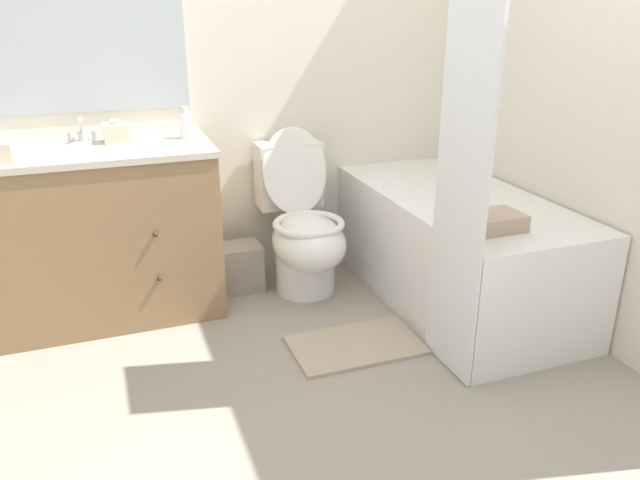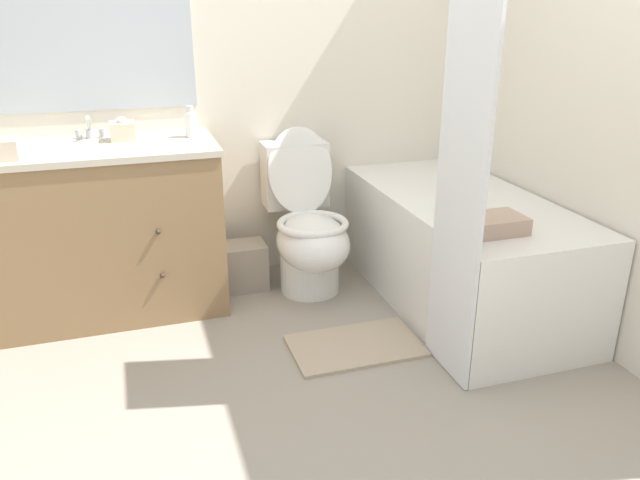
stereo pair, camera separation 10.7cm
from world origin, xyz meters
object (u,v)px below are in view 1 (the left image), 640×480
at_px(wastebasket, 240,267).
at_px(tissue_box, 116,132).
at_px(bath_mat, 355,345).
at_px(soap_dispenser, 185,125).
at_px(toilet, 303,230).
at_px(vanity_cabinet, 96,233).
at_px(sink_faucet, 82,133).
at_px(bath_towel_folded, 487,222).
at_px(bathtub, 456,247).

distance_m(wastebasket, tissue_box, 0.94).
height_order(wastebasket, bath_mat, wastebasket).
bearing_deg(bath_mat, soap_dispenser, 125.49).
bearing_deg(wastebasket, tissue_box, 174.57).
height_order(toilet, soap_dispenser, soap_dispenser).
distance_m(vanity_cabinet, bath_mat, 1.36).
relative_size(toilet, soap_dispenser, 5.66).
height_order(sink_faucet, toilet, sink_faucet).
bearing_deg(soap_dispenser, wastebasket, -6.43).
bearing_deg(sink_faucet, bath_towel_folded, -35.25).
bearing_deg(toilet, bathtub, -28.94).
distance_m(bathtub, wastebasket, 1.15).
relative_size(vanity_cabinet, bathtub, 0.78).
distance_m(vanity_cabinet, wastebasket, 0.77).
distance_m(soap_dispenser, bath_mat, 1.34).
xyz_separation_m(wastebasket, soap_dispenser, (-0.23, 0.03, 0.78)).
distance_m(wastebasket, bath_towel_folded, 1.38).
height_order(sink_faucet, bath_mat, sink_faucet).
distance_m(wastebasket, bath_mat, 0.87).
distance_m(sink_faucet, tissue_box, 0.17).
bearing_deg(tissue_box, bath_towel_folded, -35.75).
bearing_deg(tissue_box, vanity_cabinet, -149.67).
bearing_deg(bathtub, sink_faucet, 159.79).
height_order(toilet, tissue_box, tissue_box).
xyz_separation_m(sink_faucet, tissue_box, (0.15, -0.09, 0.01)).
xyz_separation_m(vanity_cabinet, bath_towel_folded, (1.57, -0.93, 0.17)).
relative_size(sink_faucet, bathtub, 0.10).
distance_m(sink_faucet, soap_dispenser, 0.49).
bearing_deg(sink_faucet, vanity_cabinet, -90.00).
height_order(toilet, bath_towel_folded, toilet).
distance_m(vanity_cabinet, soap_dispenser, 0.68).
relative_size(sink_faucet, soap_dispenser, 0.94).
xyz_separation_m(toilet, bathtub, (0.70, -0.39, -0.05)).
bearing_deg(tissue_box, soap_dispenser, -4.73).
relative_size(toilet, tissue_box, 6.90).
bearing_deg(soap_dispenser, bathtub, -22.62).
xyz_separation_m(sink_faucet, bathtub, (1.73, -0.64, -0.59)).
bearing_deg(toilet, bath_towel_folded, -58.00).
distance_m(toilet, tissue_box, 1.05).
distance_m(toilet, bath_towel_folded, 1.04).
relative_size(vanity_cabinet, bath_towel_folded, 3.82).
bearing_deg(bathtub, soap_dispenser, 157.38).
distance_m(tissue_box, bath_mat, 1.51).
relative_size(vanity_cabinet, tissue_box, 9.26).
height_order(tissue_box, bath_mat, tissue_box).
bearing_deg(tissue_box, sink_faucet, 149.77).
xyz_separation_m(wastebasket, bath_towel_folded, (0.86, -0.97, 0.48)).
height_order(sink_faucet, bath_towel_folded, sink_faucet).
relative_size(bathtub, soap_dispenser, 9.78).
distance_m(vanity_cabinet, bathtub, 1.80).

